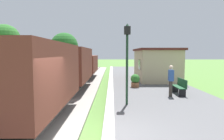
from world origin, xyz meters
TOP-DOWN VIEW (x-y plane):
  - platform_edge_stripe at (0.40, 0.00)m, footprint 0.36×60.00m
  - rail_near at (-1.68, 0.00)m, footprint 0.07×60.00m
  - freight_train at (-2.40, 7.57)m, footprint 2.50×19.40m
  - station_hut at (4.40, 12.13)m, footprint 3.50×5.80m
  - bench_near_hut at (4.41, 5.77)m, footprint 0.42×1.50m
  - bench_down_platform at (4.41, 16.29)m, footprint 0.42×1.50m
  - person_waiting at (3.72, 5.25)m, footprint 0.26×0.39m
  - potted_planter at (2.12, 8.21)m, footprint 0.64×0.64m
  - lamp_post_near at (1.18, 3.53)m, footprint 0.28×0.28m
  - tree_trackside_far at (-9.70, 13.49)m, footprint 2.82×2.82m
  - tree_field_left at (-6.05, 21.73)m, footprint 3.78×3.78m

SIDE VIEW (x-z plane):
  - rail_near at x=-1.68m, z-range 0.12..0.26m
  - platform_edge_stripe at x=0.40m, z-range 0.25..0.26m
  - bench_near_hut at x=4.41m, z-range 0.27..1.18m
  - bench_down_platform at x=4.41m, z-range 0.27..1.18m
  - potted_planter at x=2.12m, z-range 0.26..1.18m
  - person_waiting at x=3.72m, z-range 0.33..2.04m
  - freight_train at x=-2.40m, z-range 0.24..2.96m
  - station_hut at x=4.40m, z-range 0.26..3.04m
  - lamp_post_near at x=1.18m, z-range 0.95..4.65m
  - tree_field_left at x=-6.05m, z-range 0.83..6.27m
  - tree_trackside_far at x=-9.70m, z-range 1.25..6.62m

